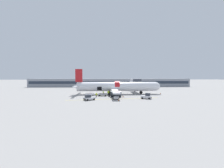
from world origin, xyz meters
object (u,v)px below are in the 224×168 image
(airplane, at_px, (116,87))
(baggage_cart_queued, at_px, (89,95))
(baggage_tug_lead, at_px, (116,97))
(baggage_tug_rear, at_px, (89,98))
(ground_crew_loader_a, at_px, (114,93))
(baggage_tug_mid, at_px, (146,96))
(ground_crew_driver, at_px, (112,93))
(baggage_cart_loading, at_px, (103,95))
(ground_crew_marshal, at_px, (96,95))
(ground_crew_supervisor, at_px, (108,93))
(ground_crew_helper, at_px, (111,93))
(suitcase_on_tarmac_upright, at_px, (109,96))
(suitcase_on_tarmac_spare, at_px, (109,96))
(ground_crew_loader_b, at_px, (103,93))

(airplane, relative_size, baggage_cart_queued, 9.11)
(airplane, xyz_separation_m, baggage_cart_queued, (-9.85, -4.82, -2.41))
(baggage_tug_lead, bearing_deg, baggage_tug_rear, -165.85)
(baggage_cart_queued, distance_m, ground_crew_loader_a, 9.12)
(baggage_tug_mid, xyz_separation_m, ground_crew_loader_a, (-9.70, 8.73, 0.19))
(baggage_cart_queued, xyz_separation_m, ground_crew_driver, (8.04, 0.75, 0.34))
(baggage_cart_loading, height_order, ground_crew_marshal, ground_crew_marshal)
(airplane, height_order, baggage_tug_mid, airplane)
(baggage_tug_lead, xyz_separation_m, ground_crew_loader_a, (-0.21, 8.33, 0.28))
(airplane, distance_m, ground_crew_supervisor, 5.02)
(ground_crew_helper, height_order, suitcase_on_tarmac_upright, ground_crew_helper)
(baggage_tug_mid, distance_m, ground_crew_driver, 13.00)
(airplane, height_order, baggage_tug_lead, airplane)
(ground_crew_loader_a, xyz_separation_m, suitcase_on_tarmac_spare, (-1.79, -3.06, -0.64))
(baggage_tug_lead, distance_m, ground_crew_driver, 7.25)
(baggage_cart_queued, distance_m, ground_crew_helper, 8.07)
(ground_crew_loader_a, xyz_separation_m, ground_crew_helper, (-1.05, -0.10, -0.13))
(baggage_tug_mid, xyz_separation_m, ground_crew_loader_b, (-13.70, 9.32, 0.06))
(baggage_cart_queued, distance_m, suitcase_on_tarmac_spare, 7.21)
(baggage_cart_loading, relative_size, baggage_cart_queued, 1.08)
(airplane, xyz_separation_m, baggage_tug_mid, (8.75, -11.65, -2.14))
(ground_crew_supervisor, bearing_deg, suitcase_on_tarmac_spare, -81.62)
(airplane, height_order, suitcase_on_tarmac_upright, airplane)
(ground_crew_loader_b, relative_size, ground_crew_marshal, 1.01)
(baggage_tug_lead, distance_m, baggage_cart_queued, 11.15)
(ground_crew_supervisor, relative_size, ground_crew_helper, 1.15)
(suitcase_on_tarmac_upright, bearing_deg, baggage_cart_queued, 161.98)
(baggage_tug_rear, distance_m, ground_crew_supervisor, 11.52)
(baggage_tug_mid, distance_m, ground_crew_marshal, 16.56)
(baggage_cart_loading, bearing_deg, baggage_cart_queued, 177.78)
(baggage_tug_rear, height_order, ground_crew_marshal, baggage_tug_rear)
(baggage_cart_loading, relative_size, ground_crew_driver, 2.61)
(ground_crew_loader_b, bearing_deg, ground_crew_supervisor, -30.71)
(airplane, distance_m, baggage_tug_mid, 14.73)
(baggage_cart_loading, bearing_deg, ground_crew_loader_b, 86.72)
(baggage_tug_lead, distance_m, suitcase_on_tarmac_upright, 4.70)
(airplane, height_order, ground_crew_loader_a, airplane)
(baggage_cart_loading, distance_m, ground_crew_helper, 3.71)
(suitcase_on_tarmac_upright, bearing_deg, baggage_tug_mid, -21.39)
(baggage_tug_rear, bearing_deg, ground_crew_loader_a, 52.30)
(ground_crew_loader_b, height_order, ground_crew_driver, ground_crew_driver)
(airplane, bearing_deg, baggage_tug_rear, -124.01)
(ground_crew_loader_a, bearing_deg, baggage_cart_queued, -167.91)
(ground_crew_driver, bearing_deg, suitcase_on_tarmac_spare, -115.99)
(ground_crew_driver, relative_size, ground_crew_helper, 1.01)
(baggage_cart_loading, relative_size, suitcase_on_tarmac_upright, 5.67)
(ground_crew_loader_b, bearing_deg, ground_crew_helper, -13.14)
(suitcase_on_tarmac_spare, bearing_deg, baggage_tug_lead, -69.22)
(ground_crew_loader_a, distance_m, ground_crew_driver, 1.45)
(ground_crew_driver, bearing_deg, baggage_cart_loading, -164.25)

